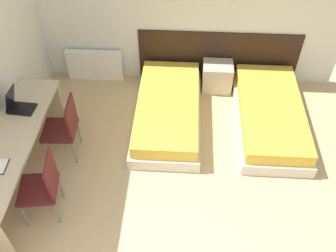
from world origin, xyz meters
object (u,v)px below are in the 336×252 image
at_px(bed_near_window, 168,111).
at_px(chair_near_laptop, 64,126).
at_px(laptop, 18,105).
at_px(chair_near_notebook, 43,185).
at_px(bed_near_door, 270,115).
at_px(nightstand, 217,76).

distance_m(bed_near_window, chair_near_laptop, 1.57).
height_order(bed_near_window, laptop, laptop).
bearing_deg(laptop, chair_near_laptop, 0.74).
bearing_deg(chair_near_notebook, bed_near_window, 43.05).
relative_size(bed_near_window, bed_near_door, 1.00).
relative_size(bed_near_window, nightstand, 4.21).
xyz_separation_m(chair_near_laptop, laptop, (-0.54, 0.03, 0.32)).
xyz_separation_m(bed_near_window, nightstand, (0.76, 0.82, 0.05)).
xyz_separation_m(bed_near_door, nightstand, (-0.76, 0.82, 0.05)).
relative_size(chair_near_notebook, laptop, 2.73).
bearing_deg(bed_near_window, chair_near_laptop, -151.05).
bearing_deg(chair_near_laptop, nightstand, 33.97).
height_order(chair_near_laptop, chair_near_notebook, same).
bearing_deg(chair_near_notebook, chair_near_laptop, 81.50).
relative_size(bed_near_door, chair_near_notebook, 2.13).
bearing_deg(bed_near_door, laptop, -168.26).
relative_size(chair_near_laptop, chair_near_notebook, 1.00).
height_order(nightstand, laptop, laptop).
bearing_deg(chair_near_laptop, laptop, 173.84).
xyz_separation_m(bed_near_door, chair_near_notebook, (-2.87, -1.69, 0.34)).
xyz_separation_m(nightstand, chair_near_notebook, (-2.11, -2.51, 0.29)).
bearing_deg(chair_near_notebook, laptop, 110.27).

